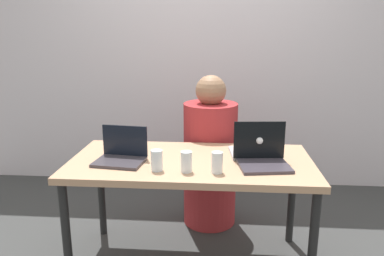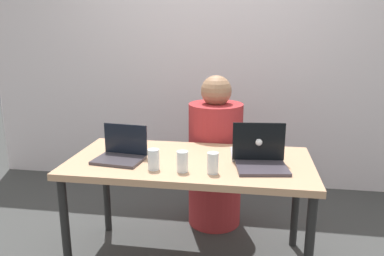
{
  "view_description": "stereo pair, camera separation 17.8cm",
  "coord_description": "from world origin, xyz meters",
  "px_view_note": "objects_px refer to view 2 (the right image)",
  "views": [
    {
      "loc": [
        0.18,
        -2.15,
        1.46
      ],
      "look_at": [
        0.0,
        0.07,
        0.89
      ],
      "focal_mm": 35.0,
      "sensor_mm": 36.0,
      "label": 1
    },
    {
      "loc": [
        0.35,
        -2.13,
        1.46
      ],
      "look_at": [
        0.0,
        0.07,
        0.89
      ],
      "focal_mm": 35.0,
      "sensor_mm": 36.0,
      "label": 2
    }
  ],
  "objects_px": {
    "laptop_back_right": "(257,150)",
    "water_glass_center": "(182,163)",
    "water_glass_left": "(154,161)",
    "person_at_center": "(215,160)",
    "laptop_front_left": "(121,153)",
    "laptop_front_right": "(261,158)",
    "water_glass_right": "(213,164)"
  },
  "relations": [
    {
      "from": "person_at_center",
      "to": "laptop_front_right",
      "type": "xyz_separation_m",
      "value": [
        0.32,
        -0.63,
        0.25
      ]
    },
    {
      "from": "water_glass_left",
      "to": "water_glass_right",
      "type": "relative_size",
      "value": 1.0
    },
    {
      "from": "person_at_center",
      "to": "water_glass_right",
      "type": "distance_m",
      "value": 0.82
    },
    {
      "from": "water_glass_center",
      "to": "water_glass_left",
      "type": "relative_size",
      "value": 0.99
    },
    {
      "from": "laptop_front_right",
      "to": "water_glass_right",
      "type": "relative_size",
      "value": 2.67
    },
    {
      "from": "water_glass_center",
      "to": "person_at_center",
      "type": "bearing_deg",
      "value": 82.05
    },
    {
      "from": "water_glass_center",
      "to": "water_glass_left",
      "type": "bearing_deg",
      "value": 177.65
    },
    {
      "from": "laptop_back_right",
      "to": "laptop_front_right",
      "type": "relative_size",
      "value": 1.04
    },
    {
      "from": "laptop_front_right",
      "to": "water_glass_left",
      "type": "xyz_separation_m",
      "value": [
        -0.6,
        -0.14,
        0.0
      ]
    },
    {
      "from": "water_glass_right",
      "to": "laptop_front_right",
      "type": "bearing_deg",
      "value": 29.21
    },
    {
      "from": "laptop_front_right",
      "to": "laptop_front_left",
      "type": "height_order",
      "value": "laptop_front_right"
    },
    {
      "from": "laptop_back_right",
      "to": "water_glass_center",
      "type": "distance_m",
      "value": 0.5
    },
    {
      "from": "person_at_center",
      "to": "water_glass_center",
      "type": "height_order",
      "value": "person_at_center"
    },
    {
      "from": "person_at_center",
      "to": "laptop_front_right",
      "type": "relative_size",
      "value": 3.66
    },
    {
      "from": "person_at_center",
      "to": "laptop_back_right",
      "type": "height_order",
      "value": "person_at_center"
    },
    {
      "from": "laptop_front_right",
      "to": "laptop_front_left",
      "type": "relative_size",
      "value": 1.04
    },
    {
      "from": "laptop_front_right",
      "to": "water_glass_center",
      "type": "distance_m",
      "value": 0.45
    },
    {
      "from": "person_at_center",
      "to": "laptop_front_right",
      "type": "distance_m",
      "value": 0.75
    },
    {
      "from": "laptop_front_left",
      "to": "water_glass_center",
      "type": "relative_size",
      "value": 2.61
    },
    {
      "from": "person_at_center",
      "to": "water_glass_right",
      "type": "xyz_separation_m",
      "value": [
        0.06,
        -0.78,
        0.25
      ]
    },
    {
      "from": "laptop_front_right",
      "to": "water_glass_right",
      "type": "height_order",
      "value": "laptop_front_right"
    },
    {
      "from": "water_glass_center",
      "to": "water_glass_right",
      "type": "relative_size",
      "value": 0.99
    },
    {
      "from": "person_at_center",
      "to": "laptop_front_left",
      "type": "height_order",
      "value": "person_at_center"
    },
    {
      "from": "laptop_front_left",
      "to": "water_glass_left",
      "type": "bearing_deg",
      "value": -22.25
    },
    {
      "from": "water_glass_center",
      "to": "laptop_back_right",
      "type": "bearing_deg",
      "value": 36.01
    },
    {
      "from": "laptop_front_left",
      "to": "laptop_back_right",
      "type": "bearing_deg",
      "value": 17.78
    },
    {
      "from": "laptop_front_left",
      "to": "water_glass_right",
      "type": "height_order",
      "value": "laptop_front_left"
    },
    {
      "from": "water_glass_left",
      "to": "water_glass_right",
      "type": "xyz_separation_m",
      "value": [
        0.34,
        -0.01,
        0.0
      ]
    },
    {
      "from": "water_glass_center",
      "to": "laptop_front_left",
      "type": "bearing_deg",
      "value": 161.01
    },
    {
      "from": "laptop_back_right",
      "to": "water_glass_left",
      "type": "height_order",
      "value": "laptop_back_right"
    },
    {
      "from": "laptop_front_right",
      "to": "water_glass_left",
      "type": "relative_size",
      "value": 2.67
    },
    {
      "from": "laptop_front_left",
      "to": "laptop_front_right",
      "type": "bearing_deg",
      "value": 7.26
    }
  ]
}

